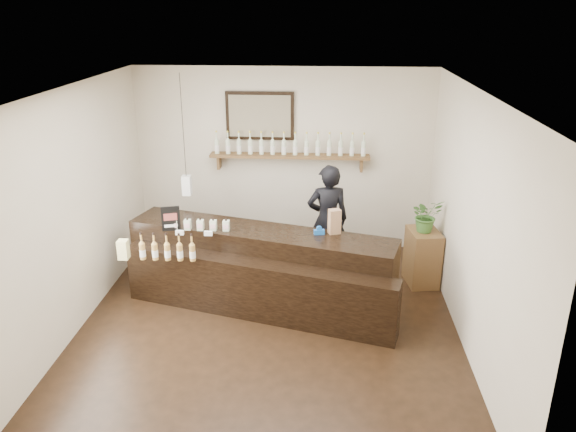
# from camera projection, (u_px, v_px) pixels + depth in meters

# --- Properties ---
(ground) EXTENTS (5.00, 5.00, 0.00)m
(ground) POSITION_uv_depth(u_px,v_px,m) (268.00, 327.00, 6.76)
(ground) COLOR black
(ground) RESTS_ON ground
(room_shell) EXTENTS (5.00, 5.00, 5.00)m
(room_shell) POSITION_uv_depth(u_px,v_px,m) (266.00, 192.00, 6.15)
(room_shell) COLOR beige
(room_shell) RESTS_ON ground
(back_wall_decor) EXTENTS (2.66, 0.96, 1.69)m
(back_wall_decor) POSITION_uv_depth(u_px,v_px,m) (274.00, 139.00, 8.36)
(back_wall_decor) COLOR brown
(back_wall_decor) RESTS_ON ground
(counter) EXTENTS (3.51, 1.84, 1.13)m
(counter) POSITION_uv_depth(u_px,v_px,m) (259.00, 271.00, 7.14)
(counter) COLOR black
(counter) RESTS_ON ground
(promo_sign) EXTENTS (0.23, 0.08, 0.32)m
(promo_sign) POSITION_uv_depth(u_px,v_px,m) (171.00, 219.00, 7.00)
(promo_sign) COLOR black
(promo_sign) RESTS_ON counter
(paper_bag) EXTENTS (0.17, 0.15, 0.31)m
(paper_bag) POSITION_uv_depth(u_px,v_px,m) (334.00, 222.00, 6.92)
(paper_bag) COLOR #8A6142
(paper_bag) RESTS_ON counter
(tape_dispenser) EXTENTS (0.14, 0.07, 0.11)m
(tape_dispenser) POSITION_uv_depth(u_px,v_px,m) (319.00, 231.00, 6.92)
(tape_dispenser) COLOR #1855A8
(tape_dispenser) RESTS_ON counter
(side_cabinet) EXTENTS (0.46, 0.58, 0.77)m
(side_cabinet) POSITION_uv_depth(u_px,v_px,m) (422.00, 257.00, 7.70)
(side_cabinet) COLOR brown
(side_cabinet) RESTS_ON ground
(potted_plant) EXTENTS (0.52, 0.49, 0.46)m
(potted_plant) POSITION_uv_depth(u_px,v_px,m) (426.00, 215.00, 7.48)
(potted_plant) COLOR #3D6C2B
(potted_plant) RESTS_ON side_cabinet
(shopkeeper) EXTENTS (0.72, 0.53, 1.81)m
(shopkeeper) POSITION_uv_depth(u_px,v_px,m) (328.00, 213.00, 7.84)
(shopkeeper) COLOR black
(shopkeeper) RESTS_ON ground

